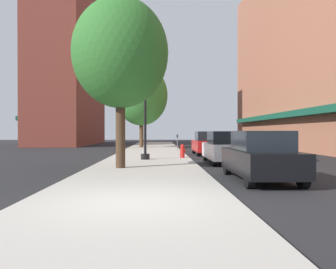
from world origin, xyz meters
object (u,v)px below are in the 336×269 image
fire_hydrant (182,151)px  car_red (207,143)px  car_black (260,156)px  car_white (225,148)px  tree_near (141,95)px  tree_mid (120,54)px  parking_meter_near (177,140)px  lamppost (145,103)px

fire_hydrant → car_red: (2.04, 4.29, 0.29)m
car_black → car_white: same height
tree_near → car_red: 11.46m
tree_mid → fire_hydrant: bearing=61.2°
car_white → parking_meter_near: bearing=101.3°
parking_meter_near → car_white: car_white is taller
lamppost → car_black: bearing=-60.6°
fire_hydrant → car_red: car_red is taller
parking_meter_near → car_red: (1.95, -3.07, -0.14)m
parking_meter_near → car_black: car_black is taller
fire_hydrant → tree_near: (-3.13, 13.53, 4.68)m
fire_hydrant → car_white: (2.04, -2.25, 0.29)m
tree_near → car_red: size_ratio=1.87×
car_white → car_red: bearing=89.8°
parking_meter_near → car_red: bearing=-57.6°
tree_mid → car_red: (5.00, 9.70, -4.11)m
fire_hydrant → tree_mid: 7.58m
lamppost → car_black: 8.80m
car_white → tree_mid: bearing=-147.9°
fire_hydrant → tree_mid: tree_mid is taller
tree_near → car_white: bearing=-71.9°
tree_near → tree_mid: (0.16, -18.94, -0.28)m
car_black → car_red: bearing=90.5°
tree_near → car_white: tree_near is taller
fire_hydrant → car_white: 3.05m
lamppost → car_white: bearing=-15.5°
car_red → fire_hydrant: bearing=-117.5°
fire_hydrant → car_black: bearing=-76.5°
car_black → lamppost: bearing=119.8°
tree_near → car_white: 17.17m
parking_meter_near → car_white: (1.95, -9.61, -0.14)m
tree_near → car_black: bearing=-76.8°
lamppost → car_black: (4.15, -7.38, -2.39)m
car_black → car_white: size_ratio=1.00×
tree_mid → lamppost: bearing=78.8°
car_red → tree_mid: bearing=-119.4°
fire_hydrant → tree_mid: (-2.97, -5.41, 4.40)m
tree_mid → car_white: bearing=32.3°
lamppost → tree_mid: (-0.85, -4.31, 1.71)m
fire_hydrant → parking_meter_near: size_ratio=0.60×
tree_near → car_black: 23.03m
tree_near → tree_mid: bearing=-89.5°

